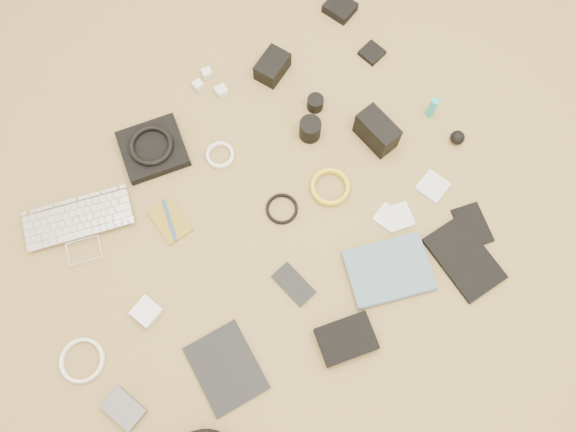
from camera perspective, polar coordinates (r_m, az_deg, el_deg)
laptop at (r=1.79m, az=-20.23°, el=-1.65°), size 0.38×0.33×0.03m
headphone_pouch at (r=1.83m, az=-13.55°, el=6.66°), size 0.24×0.23×0.03m
headphones at (r=1.80m, az=-13.73°, el=7.00°), size 0.17×0.17×0.02m
charger_a at (r=1.91m, az=-9.11°, el=12.96°), size 0.03×0.03×0.03m
charger_b at (r=1.89m, az=-6.73°, el=12.49°), size 0.04×0.04×0.03m
charger_c at (r=1.93m, az=-8.24°, el=14.16°), size 0.04×0.04×0.03m
charger_d at (r=1.89m, az=-6.93°, el=12.52°), size 0.03×0.03×0.03m
dslr_camera at (r=1.91m, az=-1.60°, el=14.94°), size 0.13×0.11×0.07m
lens_pouch at (r=2.07m, az=5.30°, el=20.31°), size 0.11×0.11×0.03m
notebook_olive at (r=1.74m, az=-11.91°, el=-0.46°), size 0.09×0.14×0.01m
pen_blue at (r=1.73m, az=-11.96°, el=-0.39°), size 0.05×0.13×0.01m
cable_white_a at (r=1.79m, az=-6.89°, el=6.10°), size 0.11×0.11×0.01m
lens_a at (r=1.79m, az=2.26°, el=8.81°), size 0.09×0.09×0.07m
lens_b at (r=1.85m, az=2.79°, el=11.38°), size 0.07×0.07×0.05m
card_reader at (r=1.98m, az=8.51°, el=16.07°), size 0.08×0.08×0.02m
power_brick at (r=1.68m, az=-14.16°, el=-9.41°), size 0.08×0.08×0.03m
cable_white_b at (r=1.72m, az=-20.13°, el=-13.62°), size 0.16×0.16×0.01m
cable_black at (r=1.71m, az=-0.63°, el=0.69°), size 0.12×0.12×0.01m
cable_yellow at (r=1.74m, az=4.28°, el=2.87°), size 0.15×0.15×0.01m
flash at (r=1.79m, az=9.01°, el=8.50°), size 0.08×0.14×0.10m
lens_cleaner at (r=1.87m, az=14.44°, el=10.61°), size 0.03×0.03×0.09m
battery_charger at (r=1.67m, az=-16.32°, el=-18.26°), size 0.09×0.12×0.03m
tablet at (r=1.63m, az=-6.30°, el=-15.09°), size 0.20×0.24×0.01m
phone at (r=1.65m, az=0.58°, el=-6.95°), size 0.08×0.13×0.01m
filter_case_left at (r=1.73m, az=10.11°, el=-0.11°), size 0.09×0.09×0.01m
filter_case_mid at (r=1.74m, az=11.17°, el=-0.09°), size 0.10×0.10×0.01m
filter_case_right at (r=1.80m, az=14.50°, el=2.94°), size 0.10×0.10×0.01m
air_blower at (r=1.87m, az=16.83°, el=7.64°), size 0.06×0.06×0.05m
drive_case at (r=1.62m, az=5.94°, el=-12.32°), size 0.18×0.16×0.04m
paperback at (r=1.67m, az=11.13°, el=-8.36°), size 0.29×0.26×0.02m
notebook_black_a at (r=1.75m, az=17.46°, el=-4.14°), size 0.16×0.24×0.02m
notebook_black_b at (r=1.79m, az=18.22°, el=-0.92°), size 0.13×0.15×0.01m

